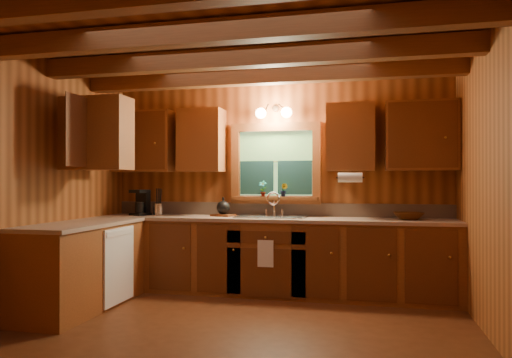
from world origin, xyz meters
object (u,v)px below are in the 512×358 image
Objects in this scene: sink at (271,221)px; cutting_board at (223,215)px; coffee_maker at (141,203)px; wicker_basket at (409,216)px.

cutting_board is at bearing 174.38° from sink.
wicker_basket is at bearing 16.42° from coffee_maker.
coffee_maker is (-1.68, 0.01, 0.20)m from sink.
sink is at bearing 15.77° from coffee_maker.
sink reaches higher than cutting_board.
cutting_board is 0.80× the size of wicker_basket.
sink reaches higher than wicker_basket.
coffee_maker is at bearing -179.60° from wicker_basket.
wicker_basket is at bearing 17.44° from cutting_board.
sink is 0.62m from cutting_board.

